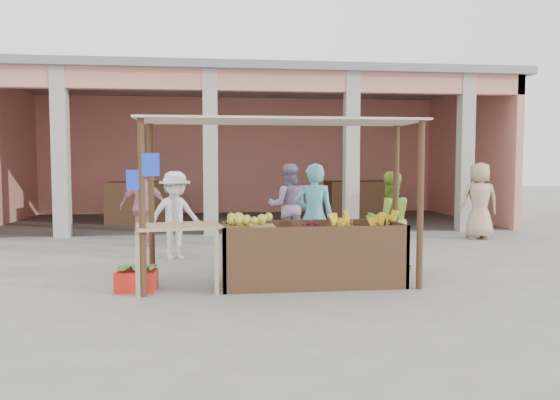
{
  "coord_description": "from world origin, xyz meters",
  "views": [
    {
      "loc": [
        -0.89,
        -7.74,
        1.78
      ],
      "look_at": [
        0.17,
        1.2,
        1.15
      ],
      "focal_mm": 35.0,
      "sensor_mm": 36.0,
      "label": 1
    }
  ],
  "objects": [
    {
      "name": "papaya_pile",
      "position": [
        -1.4,
        -0.13,
        1.02
      ],
      "size": [
        0.72,
        0.41,
        0.21
      ],
      "primitive_type": null,
      "color": "#5A9631",
      "rests_on": "side_table"
    },
    {
      "name": "vendor_green",
      "position": [
        1.98,
        0.98,
        0.86
      ],
      "size": [
        0.84,
        0.51,
        1.71
      ],
      "primitive_type": "imported",
      "rotation": [
        0.0,
        0.0,
        3.18
      ],
      "color": "#87B330",
      "rests_on": "ground"
    },
    {
      "name": "shopper_f",
      "position": [
        0.62,
        3.47,
        0.96
      ],
      "size": [
        0.97,
        0.61,
        1.91
      ],
      "primitive_type": "imported",
      "rotation": [
        0.0,
        0.0,
        3.06
      ],
      "color": "slate",
      "rests_on": "ground"
    },
    {
      "name": "shopper_c",
      "position": [
        5.17,
        4.19,
        0.98
      ],
      "size": [
        1.0,
        0.71,
        1.96
      ],
      "primitive_type": "imported",
      "rotation": [
        0.0,
        0.0,
        3.04
      ],
      "color": "tan",
      "rests_on": "ground"
    },
    {
      "name": "stall_awning",
      "position": [
        -0.01,
        0.06,
        1.98
      ],
      "size": [
        4.09,
        1.35,
        2.39
      ],
      "color": "#4C311E",
      "rests_on": "ground"
    },
    {
      "name": "banana_heap",
      "position": [
        1.25,
        0.05,
        0.89
      ],
      "size": [
        1.01,
        0.55,
        0.18
      ],
      "primitive_type": null,
      "color": "gold",
      "rests_on": "fruit_stall"
    },
    {
      "name": "plantain_bundle",
      "position": [
        -1.99,
        -0.11,
        0.32
      ],
      "size": [
        0.43,
        0.3,
        0.09
      ],
      "primitive_type": null,
      "color": "#4D8831",
      "rests_on": "red_crate"
    },
    {
      "name": "motorcycle",
      "position": [
        0.81,
        2.13,
        0.44
      ],
      "size": [
        1.19,
        1.78,
        0.88
      ],
      "primitive_type": "imported",
      "rotation": [
        0.0,
        0.0,
        1.97
      ],
      "color": "maroon",
      "rests_on": "ground"
    },
    {
      "name": "shopper_a",
      "position": [
        -1.63,
        2.39,
        0.87
      ],
      "size": [
        1.25,
        0.99,
        1.74
      ],
      "primitive_type": "imported",
      "rotation": [
        0.0,
        0.0,
        0.45
      ],
      "color": "silver",
      "rests_on": "ground"
    },
    {
      "name": "fruit_stall",
      "position": [
        0.5,
        0.0,
        0.4
      ],
      "size": [
        2.6,
        0.95,
        0.8
      ],
      "primitive_type": "cube",
      "color": "#4C311E",
      "rests_on": "ground"
    },
    {
      "name": "produce_sacks",
      "position": [
        2.64,
        5.41,
        0.29
      ],
      "size": [
        0.76,
        0.71,
        0.58
      ],
      "color": "maroon",
      "rests_on": "ground"
    },
    {
      "name": "ground",
      "position": [
        0.0,
        0.0,
        0.0
      ],
      "size": [
        60.0,
        60.0,
        0.0
      ],
      "primitive_type": "plane",
      "color": "slate",
      "rests_on": "ground"
    },
    {
      "name": "berry_heap",
      "position": [
        0.49,
        0.05,
        0.87
      ],
      "size": [
        0.44,
        0.36,
        0.14
      ],
      "primitive_type": "ellipsoid",
      "color": "maroon",
      "rests_on": "fruit_stall"
    },
    {
      "name": "shopper_b",
      "position": [
        -2.4,
        4.02,
        0.89
      ],
      "size": [
        1.07,
        0.6,
        1.79
      ],
      "primitive_type": "imported",
      "rotation": [
        0.0,
        0.0,
        3.11
      ],
      "color": "#C27887",
      "rests_on": "ground"
    },
    {
      "name": "side_table",
      "position": [
        -1.4,
        -0.13,
        0.77
      ],
      "size": [
        1.25,
        0.94,
        0.92
      ],
      "rotation": [
        0.0,
        0.0,
        0.18
      ],
      "color": "tan",
      "rests_on": "ground"
    },
    {
      "name": "vendor_blue",
      "position": [
        0.71,
        1.01,
        0.94
      ],
      "size": [
        0.79,
        0.64,
        1.88
      ],
      "primitive_type": "imported",
      "rotation": [
        0.0,
        0.0,
        2.95
      ],
      "color": "#55A8C1",
      "rests_on": "ground"
    },
    {
      "name": "melon_tray",
      "position": [
        -0.41,
        0.05,
        0.89
      ],
      "size": [
        0.74,
        0.64,
        0.2
      ],
      "color": "#A08152",
      "rests_on": "fruit_stall"
    },
    {
      "name": "market_building",
      "position": [
        0.05,
        8.93,
        2.7
      ],
      "size": [
        14.4,
        6.4,
        4.2
      ],
      "color": "tan",
      "rests_on": "ground"
    },
    {
      "name": "red_crate",
      "position": [
        -1.99,
        -0.11,
        0.14
      ],
      "size": [
        0.56,
        0.42,
        0.28
      ],
      "primitive_type": "cube",
      "rotation": [
        0.0,
        0.0,
        -0.07
      ],
      "color": "red",
      "rests_on": "ground"
    }
  ]
}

